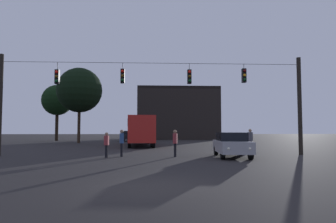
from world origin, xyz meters
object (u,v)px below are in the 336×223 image
at_px(pedestrian_crossing_center, 250,139).
at_px(pedestrian_near_bus, 175,142).
at_px(tree_behind_building, 57,100).
at_px(car_near_right, 232,144).
at_px(car_far_left, 129,136).
at_px(pedestrian_crossing_left, 122,141).
at_px(city_bus, 140,128).
at_px(pedestrian_crossing_right, 107,144).
at_px(tree_left_silhouette, 80,90).

bearing_deg(pedestrian_crossing_center, pedestrian_near_bus, -149.65).
bearing_deg(pedestrian_crossing_center, tree_behind_building, 131.68).
height_order(pedestrian_crossing_center, pedestrian_near_bus, pedestrian_crossing_center).
bearing_deg(pedestrian_near_bus, car_near_right, -6.71).
distance_m(car_far_left, pedestrian_crossing_center, 24.18).
bearing_deg(pedestrian_crossing_left, pedestrian_near_bus, -6.04).
xyz_separation_m(city_bus, pedestrian_crossing_right, (-1.41, -13.69, -1.01)).
height_order(pedestrian_crossing_left, pedestrian_crossing_center, pedestrian_crossing_center).
xyz_separation_m(car_near_right, pedestrian_crossing_right, (-7.64, 0.01, 0.06)).
bearing_deg(pedestrian_crossing_right, car_far_left, 91.70).
distance_m(pedestrian_crossing_center, pedestrian_near_bus, 6.82).
bearing_deg(pedestrian_crossing_right, tree_behind_building, 112.78).
relative_size(car_near_right, pedestrian_crossing_center, 2.55).
relative_size(car_near_right, pedestrian_near_bus, 2.64).
xyz_separation_m(car_near_right, pedestrian_near_bus, (-3.46, 0.41, 0.15)).
relative_size(pedestrian_crossing_center, pedestrian_crossing_right, 1.14).
height_order(pedestrian_crossing_right, pedestrian_near_bus, pedestrian_near_bus).
xyz_separation_m(pedestrian_near_bus, tree_left_silhouette, (-10.80, 19.88, 5.77)).
distance_m(car_far_left, pedestrian_crossing_right, 25.47).
bearing_deg(tree_left_silhouette, pedestrian_crossing_left, -69.12).
relative_size(pedestrian_crossing_left, tree_behind_building, 0.20).
height_order(car_near_right, car_far_left, same).
xyz_separation_m(city_bus, pedestrian_near_bus, (2.77, -13.30, -0.92)).
height_order(pedestrian_crossing_left, pedestrian_near_bus, pedestrian_crossing_left).
bearing_deg(pedestrian_near_bus, pedestrian_crossing_center, 30.35).
bearing_deg(tree_left_silhouette, car_near_right, -54.89).
bearing_deg(pedestrian_crossing_left, pedestrian_crossing_right, -137.74).
xyz_separation_m(pedestrian_crossing_center, tree_behind_building, (-22.10, 24.82, 5.23)).
bearing_deg(pedestrian_crossing_left, pedestrian_crossing_center, 18.50).
height_order(pedestrian_crossing_center, tree_behind_building, tree_behind_building).
bearing_deg(city_bus, tree_behind_building, 131.94).
distance_m(car_far_left, pedestrian_crossing_left, 24.76).
height_order(pedestrian_crossing_left, pedestrian_crossing_right, pedestrian_crossing_left).
bearing_deg(pedestrian_crossing_center, pedestrian_crossing_left, -161.50).
relative_size(car_near_right, car_far_left, 1.02).
bearing_deg(pedestrian_near_bus, car_far_left, 101.15).
xyz_separation_m(pedestrian_crossing_left, pedestrian_near_bus, (3.35, -0.35, -0.01)).
xyz_separation_m(city_bus, pedestrian_crossing_left, (-0.58, -12.94, -0.91)).
bearing_deg(pedestrian_near_bus, pedestrian_crossing_right, -174.56).
bearing_deg(city_bus, pedestrian_crossing_left, -92.58).
relative_size(car_far_left, pedestrian_crossing_right, 2.84).
xyz_separation_m(pedestrian_crossing_center, tree_left_silhouette, (-16.68, 16.44, 5.73)).
height_order(car_near_right, pedestrian_crossing_right, pedestrian_crossing_right).
bearing_deg(pedestrian_crossing_left, car_far_left, 93.67).
xyz_separation_m(city_bus, tree_behind_building, (-13.45, 14.97, 4.35)).
bearing_deg(car_far_left, tree_behind_building, 164.16).
bearing_deg(car_near_right, pedestrian_crossing_left, 173.62).
distance_m(pedestrian_crossing_left, pedestrian_near_bus, 3.37).
xyz_separation_m(pedestrian_crossing_center, pedestrian_crossing_right, (-10.06, -3.84, -0.14)).
bearing_deg(pedestrian_crossing_right, pedestrian_crossing_center, 20.90).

